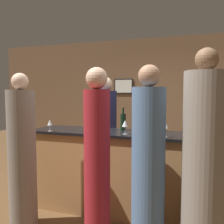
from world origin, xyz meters
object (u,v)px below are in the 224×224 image
at_px(guest_1, 204,165).
at_px(guest_2, 148,166).
at_px(guest_3, 97,159).
at_px(wine_bottle_0, 123,122).
at_px(guest_0, 22,156).
at_px(wine_bottle_1, 154,123).
at_px(ice_bucket, 224,130).
at_px(bartender, 106,136).

bearing_deg(guest_1, guest_2, -178.66).
bearing_deg(guest_3, wine_bottle_0, 86.78).
height_order(guest_0, guest_2, guest_2).
bearing_deg(guest_3, guest_2, 1.08).
bearing_deg(wine_bottle_1, ice_bucket, -10.09).
bearing_deg(wine_bottle_1, wine_bottle_0, -170.00).
bearing_deg(ice_bucket, bartender, 156.55).
relative_size(guest_0, guest_3, 0.98).
height_order(guest_0, wine_bottle_1, guest_0).
bearing_deg(bartender, guest_2, 124.26).
bearing_deg(wine_bottle_1, bartender, 146.15).
bearing_deg(guest_2, wine_bottle_1, 96.38).
bearing_deg(ice_bucket, guest_3, -150.53).
relative_size(guest_1, guest_3, 1.08).
bearing_deg(guest_1, ice_bucket, 71.85).
xyz_separation_m(bartender, wine_bottle_0, (0.51, -0.69, 0.35)).
bearing_deg(guest_3, bartender, 107.30).
xyz_separation_m(guest_0, guest_3, (0.95, 0.03, 0.04)).
height_order(bartender, wine_bottle_0, bartender).
bearing_deg(guest_1, wine_bottle_1, 125.53).
height_order(bartender, ice_bucket, bartender).
relative_size(guest_1, guest_2, 1.07).
bearing_deg(guest_3, guest_1, 1.21).
bearing_deg(guest_2, bartender, 124.26).
bearing_deg(wine_bottle_0, guest_1, -37.81).
distance_m(guest_2, guest_3, 0.55).
relative_size(bartender, wine_bottle_1, 6.53).
bearing_deg(ice_bucket, guest_0, -161.22).
height_order(guest_2, wine_bottle_1, guest_2).
height_order(guest_0, ice_bucket, guest_0).
bearing_deg(guest_0, guest_2, 1.51).
xyz_separation_m(guest_1, guest_3, (-1.07, -0.02, -0.03)).
bearing_deg(guest_2, wine_bottle_0, 121.98).
height_order(guest_1, wine_bottle_0, guest_1).
bearing_deg(wine_bottle_0, ice_bucket, -3.65).
relative_size(guest_1, wine_bottle_1, 7.04).
height_order(guest_0, wine_bottle_0, guest_0).
distance_m(guest_0, guest_2, 1.49).
relative_size(bartender, guest_3, 1.00).
xyz_separation_m(wine_bottle_0, wine_bottle_1, (0.40, 0.07, -0.01)).
relative_size(bartender, ice_bucket, 9.68).
distance_m(guest_3, wine_bottle_1, 1.04).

